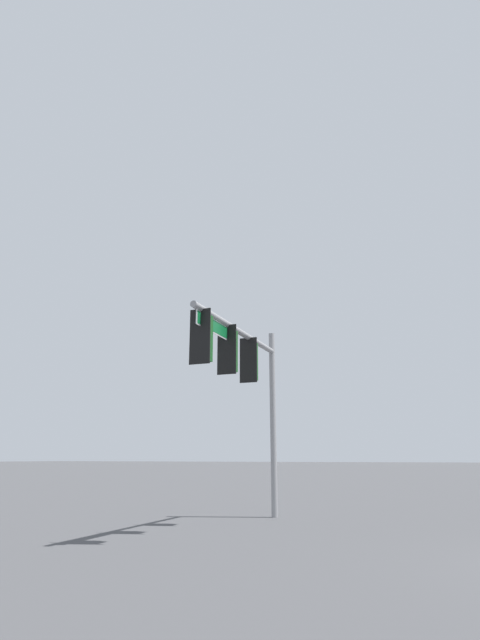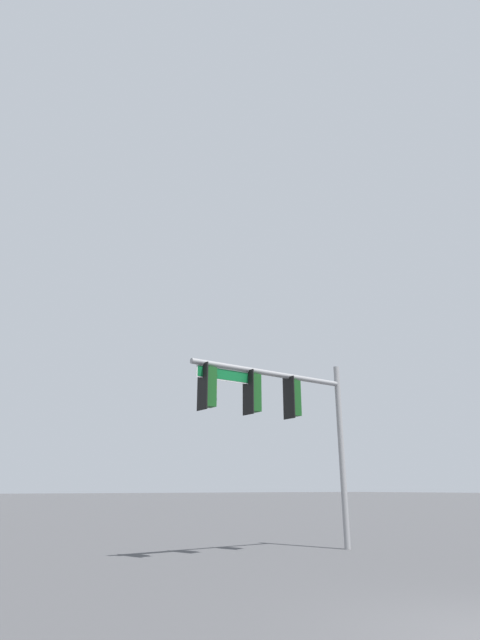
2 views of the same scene
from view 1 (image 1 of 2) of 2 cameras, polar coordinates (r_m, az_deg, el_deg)
The scene contains 1 object.
signal_pole_near at distance 13.86m, azimuth 0.32°, elevation -5.28°, with size 5.77×0.64×5.71m.
Camera 1 is at (10.00, -2.70, 1.74)m, focal length 28.00 mm.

